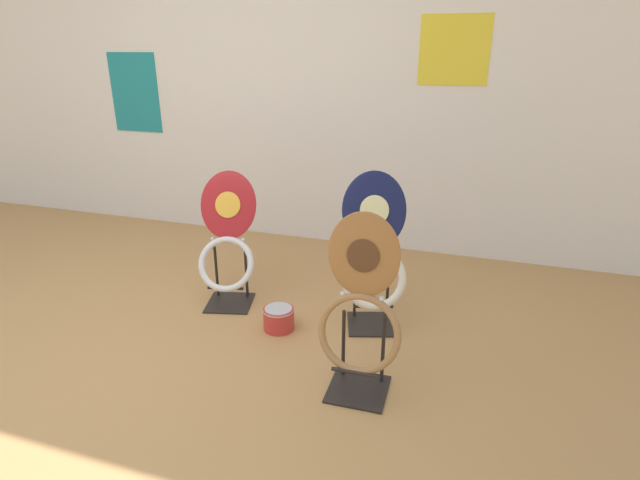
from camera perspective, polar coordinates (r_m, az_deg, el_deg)
The scene contains 6 objects.
ground_plane at distance 2.79m, azimuth -27.20°, elevation -15.16°, with size 14.00×14.00×0.00m, color #B7844C.
wall_back at distance 4.24m, azimuth -7.26°, elevation 17.72°, with size 8.00×0.07×2.60m.
toilet_seat_display_crimson_swirl at distance 3.17m, azimuth -10.53°, elevation -0.44°, with size 0.43×0.43×0.83m.
toilet_seat_display_navy_moon at distance 2.86m, azimuth 6.16°, elevation -1.74°, with size 0.45×0.41×0.90m.
toilet_seat_display_woodgrain at distance 2.28m, azimuth 4.66°, elevation -8.18°, with size 0.39×0.29×0.90m.
paint_can at distance 2.95m, azimuth -4.74°, elevation -8.83°, with size 0.18×0.18×0.13m.
Camera 1 is at (1.78, -1.50, 1.55)m, focal length 28.00 mm.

